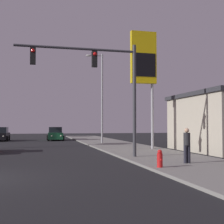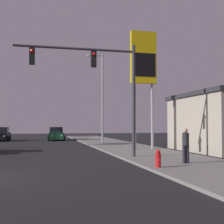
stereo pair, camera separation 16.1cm
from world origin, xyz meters
The scene contains 8 objects.
sidewalk_right centered at (9.50, 10.00, 0.06)m, with size 5.00×60.00×0.12m.
car_black centered at (-2.01, 28.20, 0.76)m, with size 2.04×4.34×1.68m.
car_green centered at (4.58, 28.14, 0.76)m, with size 2.04×4.34×1.68m.
traffic_light_mast centered at (5.86, 5.26, 4.70)m, with size 6.87×0.36×6.50m.
street_lamp centered at (8.55, 18.73, 5.12)m, with size 1.74×0.24×9.00m.
gas_station_sign centered at (10.20, 10.49, 6.62)m, with size 2.00×0.42×9.00m.
fire_hydrant centered at (7.45, 0.63, 0.49)m, with size 0.24×0.34×0.76m.
pedestrian_on_sidewalk centered at (9.27, 1.69, 1.03)m, with size 0.34×0.32×1.67m.
Camera 1 is at (2.27, -11.99, 1.94)m, focal length 50.00 mm.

